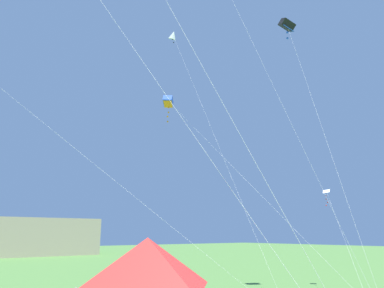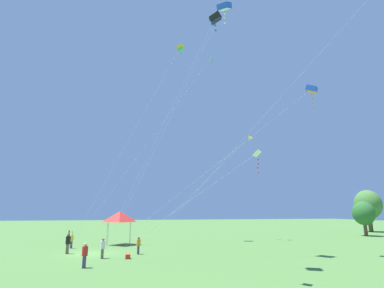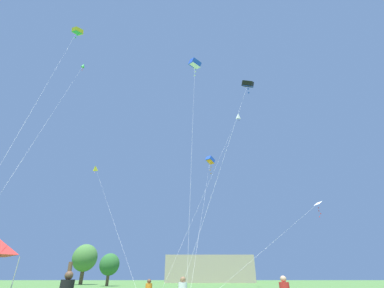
{
  "view_description": "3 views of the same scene",
  "coord_description": "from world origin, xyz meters",
  "px_view_note": "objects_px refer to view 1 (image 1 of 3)",
  "views": [
    {
      "loc": [
        -12.33,
        -6.06,
        3.95
      ],
      "look_at": [
        -0.08,
        9.16,
        8.62
      ],
      "focal_mm": 35.0,
      "sensor_mm": 36.0,
      "label": 1
    },
    {
      "loc": [
        30.74,
        2.79,
        3.86
      ],
      "look_at": [
        0.92,
        9.5,
        10.73
      ],
      "focal_mm": 28.0,
      "sensor_mm": 36.0,
      "label": 2
    },
    {
      "loc": [
        3.75,
        -11.54,
        1.67
      ],
      "look_at": [
        3.64,
        10.44,
        12.98
      ],
      "focal_mm": 24.0,
      "sensor_mm": 36.0,
      "label": 3
    }
  ],
  "objects_px": {
    "kite_white_diamond_0": "(173,35)",
    "kite_white_delta_4": "(327,193)",
    "kite_blue_box_7": "(168,102)",
    "kite_black_box_3": "(287,25)",
    "festival_tent": "(147,263)"
  },
  "relations": [
    {
      "from": "kite_white_diamond_0",
      "to": "kite_white_delta_4",
      "type": "distance_m",
      "value": 27.84
    },
    {
      "from": "kite_white_diamond_0",
      "to": "kite_blue_box_7",
      "type": "relative_size",
      "value": 1.42
    },
    {
      "from": "kite_white_diamond_0",
      "to": "kite_white_delta_4",
      "type": "bearing_deg",
      "value": -83.68
    },
    {
      "from": "kite_black_box_3",
      "to": "kite_white_delta_4",
      "type": "xyz_separation_m",
      "value": [
        4.71,
        0.68,
        -12.56
      ]
    },
    {
      "from": "festival_tent",
      "to": "kite_black_box_3",
      "type": "xyz_separation_m",
      "value": [
        16.59,
        7.09,
        16.35
      ]
    },
    {
      "from": "kite_black_box_3",
      "to": "kite_white_delta_4",
      "type": "relative_size",
      "value": 1.77
    },
    {
      "from": "festival_tent",
      "to": "kite_white_diamond_0",
      "type": "distance_m",
      "value": 40.73
    },
    {
      "from": "festival_tent",
      "to": "kite_blue_box_7",
      "type": "height_order",
      "value": "kite_blue_box_7"
    },
    {
      "from": "kite_white_diamond_0",
      "to": "kite_blue_box_7",
      "type": "distance_m",
      "value": 15.9
    },
    {
      "from": "festival_tent",
      "to": "kite_black_box_3",
      "type": "height_order",
      "value": "kite_black_box_3"
    },
    {
      "from": "kite_white_diamond_0",
      "to": "kite_white_delta_4",
      "type": "relative_size",
      "value": 2.51
    },
    {
      "from": "festival_tent",
      "to": "kite_black_box_3",
      "type": "bearing_deg",
      "value": 23.15
    },
    {
      "from": "kite_white_delta_4",
      "to": "kite_black_box_3",
      "type": "bearing_deg",
      "value": -171.81
    },
    {
      "from": "kite_white_delta_4",
      "to": "kite_blue_box_7",
      "type": "xyz_separation_m",
      "value": [
        -8.1,
        10.26,
        8.63
      ]
    },
    {
      "from": "kite_black_box_3",
      "to": "kite_white_delta_4",
      "type": "bearing_deg",
      "value": 8.19
    }
  ]
}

